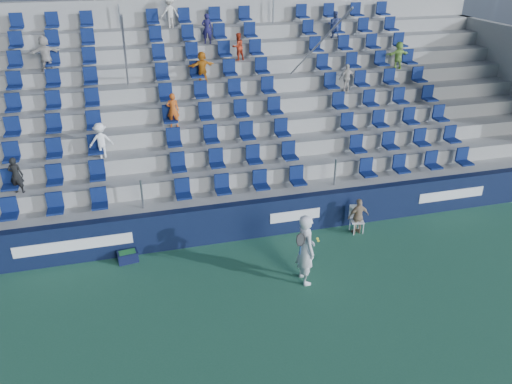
% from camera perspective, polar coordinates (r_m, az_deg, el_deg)
% --- Properties ---
extents(ground, '(70.00, 70.00, 0.00)m').
position_cam_1_polar(ground, '(13.02, 2.37, -12.24)').
color(ground, '#2A6246').
rests_on(ground, ground).
extents(sponsor_wall, '(24.00, 0.32, 1.20)m').
position_cam_1_polar(sponsor_wall, '(15.18, -1.06, -3.22)').
color(sponsor_wall, '#0E1634').
rests_on(sponsor_wall, ground).
extents(grandstand, '(24.00, 8.17, 6.63)m').
position_cam_1_polar(grandstand, '(19.12, -4.83, 8.23)').
color(grandstand, '#969691').
rests_on(grandstand, ground).
extents(tennis_player, '(0.69, 0.75, 2.01)m').
position_cam_1_polar(tennis_player, '(13.14, 5.71, -6.50)').
color(tennis_player, silver).
rests_on(tennis_player, ground).
extents(line_judge_chair, '(0.46, 0.47, 0.88)m').
position_cam_1_polar(line_judge_chair, '(15.87, 11.37, -2.78)').
color(line_judge_chair, white).
rests_on(line_judge_chair, ground).
extents(line_judge, '(0.71, 0.33, 1.19)m').
position_cam_1_polar(line_judge, '(15.71, 11.61, -2.73)').
color(line_judge, tan).
rests_on(line_judge, ground).
extents(ball_bin, '(0.60, 0.43, 0.31)m').
position_cam_1_polar(ball_bin, '(14.76, -14.44, -7.11)').
color(ball_bin, black).
rests_on(ball_bin, ground).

